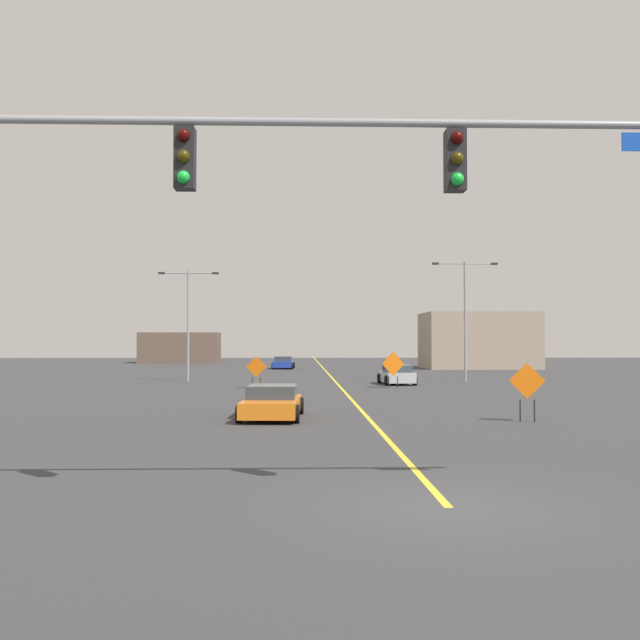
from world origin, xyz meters
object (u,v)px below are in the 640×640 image
at_px(car_orange_distant, 272,403).
at_px(car_silver_far, 397,375).
at_px(construction_sign_left_shoulder, 393,361).
at_px(construction_sign_right_lane, 527,384).
at_px(street_lamp_near_left, 188,315).
at_px(construction_sign_median_near, 256,368).
at_px(car_blue_mid, 284,363).
at_px(traffic_signal_assembly, 191,192).
at_px(street_lamp_far_left, 465,310).
at_px(construction_sign_median_far, 393,366).

bearing_deg(car_orange_distant, car_silver_far, 69.89).
xyz_separation_m(construction_sign_left_shoulder, construction_sign_right_lane, (0.37, -32.35, 0.10)).
relative_size(street_lamp_near_left, construction_sign_left_shoulder, 3.94).
bearing_deg(construction_sign_right_lane, construction_sign_median_near, 120.29).
bearing_deg(car_orange_distant, street_lamp_near_left, 105.84).
bearing_deg(car_silver_far, street_lamp_near_left, 165.77).
xyz_separation_m(street_lamp_near_left, construction_sign_median_near, (5.13, -7.15, -3.43)).
xyz_separation_m(construction_sign_right_lane, car_blue_mid, (-9.45, 47.66, -0.71)).
height_order(traffic_signal_assembly, street_lamp_far_left, street_lamp_far_left).
height_order(traffic_signal_assembly, construction_sign_median_far, traffic_signal_assembly).
bearing_deg(street_lamp_near_left, construction_sign_median_far, -28.49).
height_order(construction_sign_median_near, car_silver_far, construction_sign_median_near).
distance_m(construction_sign_left_shoulder, car_blue_mid, 17.81).
height_order(street_lamp_near_left, construction_sign_right_lane, street_lamp_near_left).
bearing_deg(car_silver_far, construction_sign_median_far, -101.05).
distance_m(street_lamp_far_left, car_orange_distant, 25.96).
bearing_deg(street_lamp_far_left, car_orange_distant, -118.89).
height_order(street_lamp_near_left, construction_sign_median_near, street_lamp_near_left).
distance_m(street_lamp_far_left, street_lamp_near_left, 19.07).
bearing_deg(car_orange_distant, construction_sign_right_lane, -9.62).
bearing_deg(construction_sign_left_shoulder, traffic_signal_assembly, -101.80).
height_order(construction_sign_left_shoulder, car_orange_distant, construction_sign_left_shoulder).
relative_size(traffic_signal_assembly, car_blue_mid, 2.98).
bearing_deg(construction_sign_median_far, construction_sign_right_lane, -82.64).
bearing_deg(street_lamp_far_left, construction_sign_right_lane, -98.25).
height_order(construction_sign_right_lane, car_blue_mid, construction_sign_right_lane).
relative_size(construction_sign_left_shoulder, car_silver_far, 0.49).
bearing_deg(car_orange_distant, traffic_signal_assembly, -93.49).
relative_size(construction_sign_median_near, construction_sign_right_lane, 0.92).
distance_m(traffic_signal_assembly, car_silver_far, 35.32).
distance_m(construction_sign_left_shoulder, car_orange_distant, 32.01).
bearing_deg(construction_sign_right_lane, street_lamp_far_left, 81.75).
xyz_separation_m(street_lamp_near_left, construction_sign_right_lane, (15.57, -25.01, -3.30)).
xyz_separation_m(street_lamp_far_left, car_blue_mid, (-12.91, 23.75, -4.35)).
relative_size(construction_sign_left_shoulder, construction_sign_median_far, 0.91).
xyz_separation_m(traffic_signal_assembly, construction_sign_median_near, (-0.68, 30.43, -4.14)).
distance_m(construction_sign_median_far, car_silver_far, 3.79).
xyz_separation_m(street_lamp_far_left, street_lamp_near_left, (-19.03, 1.10, -0.34)).
distance_m(street_lamp_far_left, car_silver_far, 7.11).
distance_m(traffic_signal_assembly, construction_sign_median_near, 30.72).
height_order(construction_sign_median_near, construction_sign_left_shoulder, construction_sign_left_shoulder).
xyz_separation_m(construction_sign_median_near, construction_sign_median_far, (8.13, -0.05, 0.15)).
distance_m(construction_sign_median_near, car_silver_far, 9.57).
distance_m(construction_sign_right_lane, car_silver_far, 21.54).
bearing_deg(street_lamp_near_left, traffic_signal_assembly, -81.21).
height_order(construction_sign_right_lane, car_orange_distant, construction_sign_right_lane).
bearing_deg(street_lamp_near_left, street_lamp_far_left, -3.30).
bearing_deg(street_lamp_far_left, street_lamp_near_left, 176.70).
height_order(street_lamp_far_left, construction_sign_median_near, street_lamp_far_left).
relative_size(construction_sign_median_near, construction_sign_median_far, 0.89).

